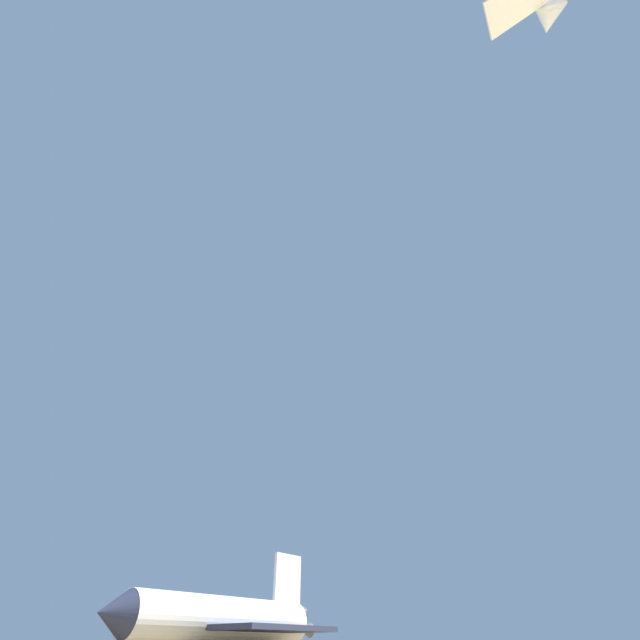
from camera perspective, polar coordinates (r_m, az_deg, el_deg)
The scene contains 1 object.
space_shuttle at distance 81.41m, azimuth -12.87°, elevation -33.59°, with size 38.42×24.08×15.80m.
Camera 1 is at (54.02, 64.17, 1.80)m, focal length 24.72 mm.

